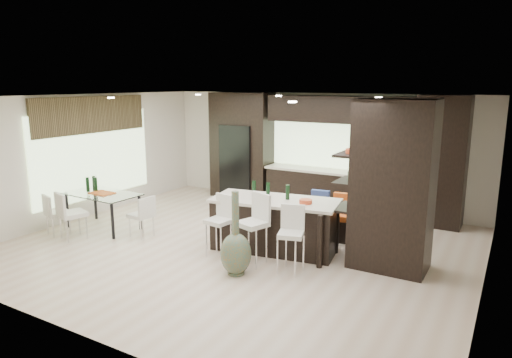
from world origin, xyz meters
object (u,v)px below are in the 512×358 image
Objects in this scene: stool_left at (219,232)px; chair_end at (141,218)px; chair_far at (58,216)px; kitchen_island at (275,224)px; chair_near at (73,217)px; stool_mid at (252,236)px; floor_vase at (236,233)px; bench at (331,225)px; stool_right at (291,246)px; dining_table at (103,211)px.

chair_end is (-1.88, 0.09, -0.06)m from stool_left.
chair_end is (1.52, 0.71, -0.00)m from chair_far.
chair_far is (-3.40, -0.62, -0.05)m from stool_left.
kitchen_island is 2.61× the size of chair_near.
floor_vase reaches higher than stool_mid.
chair_far is (-4.74, -2.48, 0.12)m from bench.
floor_vase is 1.77× the size of chair_far.
chair_end is (-3.24, 0.09, -0.05)m from stool_right.
stool_mid is (0.68, -0.02, 0.04)m from stool_left.
bench is 0.88× the size of dining_table.
chair_near is at bearing -156.24° from bench.
stool_left is at bearing -162.91° from stool_mid.
stool_mid is 1.11× the size of stool_right.
chair_near reaches higher than bench.
stool_right reaches higher than bench.
kitchen_island reaches higher than chair_far.
dining_table is at bearing -178.65° from kitchen_island.
chair_end is at bearing 42.82° from chair_far.
stool_right is at bearing 1.04° from dining_table.
chair_end is at bearing -174.76° from stool_left.
floor_vase is at bearing -161.51° from stool_right.
chair_far is 1.00× the size of chair_end.
floor_vase is at bearing 19.53° from chair_far.
chair_far is (-4.08, -0.60, -0.10)m from stool_mid.
bench is at bearing 74.00° from floor_vase.
floor_vase is (-0.67, -2.35, 0.41)m from bench.
dining_table is at bearing 170.72° from floor_vase.
stool_right is 1.86m from bench.
floor_vase is at bearing -100.28° from kitchen_island.
kitchen_island is at bearing 114.98° from stool_right.
bench is at bearing 48.60° from chair_near.
floor_vase reaches higher than stool_right.
dining_table is at bearing -163.00° from stool_mid.
chair_end reaches higher than dining_table.
floor_vase reaches higher than bench.
stool_left is at bearing 28.12° from chair_far.
dining_table is 2.03× the size of chair_far.
chair_far is at bearing -152.85° from stool_mid.
floor_vase is 4.08m from chair_far.
stool_left is at bearing 163.36° from stool_right.
stool_right is 1.01× the size of chair_near.
floor_vase reaches higher than kitchen_island.
floor_vase is (-0.02, -0.48, 0.19)m from stool_mid.
stool_right is 0.89m from floor_vase.
stool_right is at bearing 25.19° from chair_far.
chair_far is at bearing -161.63° from stool_left.
kitchen_island is at bearing 56.35° from stool_left.
dining_table is at bearing -173.78° from stool_left.
stool_right reaches higher than chair_far.
chair_far is (-4.77, -0.62, -0.05)m from stool_right.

